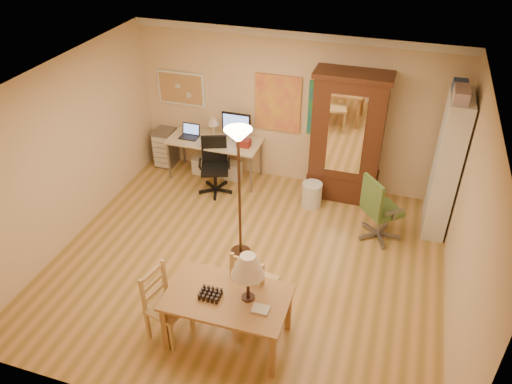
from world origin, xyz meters
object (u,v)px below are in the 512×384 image
(office_chair_black, at_px, (215,178))
(dining_table, at_px, (235,288))
(bookshelf, at_px, (446,166))
(office_chair_green, at_px, (378,222))
(armoire, at_px, (346,145))
(computer_desk, at_px, (218,154))

(office_chair_black, bearing_deg, dining_table, -64.13)
(dining_table, xyz_separation_m, bookshelf, (2.23, 3.13, 0.25))
(office_chair_green, xyz_separation_m, armoire, (-0.72, 1.03, 0.68))
(office_chair_green, relative_size, bookshelf, 0.49)
(office_chair_green, bearing_deg, dining_table, -118.87)
(computer_desk, xyz_separation_m, office_chair_green, (3.00, -0.95, -0.17))
(dining_table, bearing_deg, armoire, 79.23)
(armoire, distance_m, bookshelf, 1.61)
(dining_table, height_order, office_chair_black, dining_table)
(computer_desk, bearing_deg, office_chair_black, -74.03)
(armoire, relative_size, bookshelf, 1.01)
(dining_table, height_order, office_chair_green, dining_table)
(office_chair_black, distance_m, bookshelf, 3.78)
(dining_table, xyz_separation_m, computer_desk, (-1.60, 3.49, -0.39))
(dining_table, distance_m, office_chair_green, 2.96)
(dining_table, distance_m, armoire, 3.64)
(office_chair_black, xyz_separation_m, office_chair_green, (2.86, -0.47, 0.02))
(office_chair_green, relative_size, armoire, 0.49)
(office_chair_green, bearing_deg, office_chair_black, 170.71)
(dining_table, distance_m, computer_desk, 3.86)
(office_chair_green, xyz_separation_m, bookshelf, (0.82, 0.59, 0.81))
(dining_table, relative_size, office_chair_black, 1.45)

